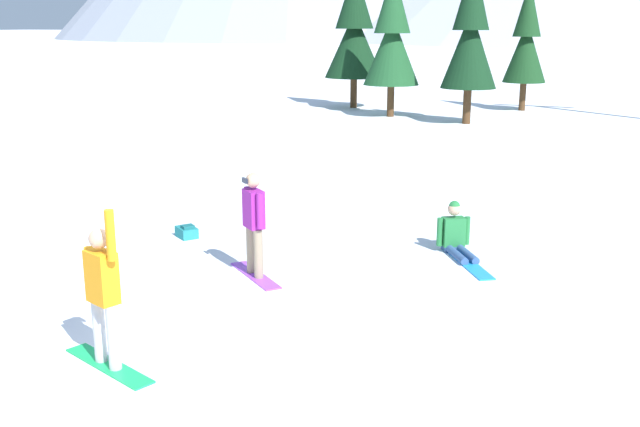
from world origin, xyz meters
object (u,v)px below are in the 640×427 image
at_px(snowboarder_background, 457,237).
at_px(pine_tree_slender, 354,32).
at_px(pine_tree_young, 392,37).
at_px(pine_tree_short, 526,40).
at_px(snowboarder_midground, 254,222).
at_px(snowboarder_foreground, 103,293).
at_px(backpack_teal, 187,232).
at_px(pine_tree_twin, 470,34).

height_order(snowboarder_background, pine_tree_slender, pine_tree_slender).
distance_m(pine_tree_young, pine_tree_short, 6.99).
bearing_deg(snowboarder_midground, pine_tree_short, 89.73).
bearing_deg(snowboarder_background, snowboarder_foreground, -114.01).
xyz_separation_m(snowboarder_midground, backpack_teal, (-2.32, 1.47, -0.81)).
height_order(snowboarder_background, pine_tree_twin, pine_tree_twin).
bearing_deg(snowboarder_foreground, pine_tree_twin, 92.81).
height_order(snowboarder_midground, pine_tree_twin, pine_tree_twin).
height_order(backpack_teal, pine_tree_short, pine_tree_short).
bearing_deg(snowboarder_midground, snowboarder_background, 43.09).
height_order(backpack_teal, pine_tree_slender, pine_tree_slender).
bearing_deg(snowboarder_midground, backpack_teal, 147.65).
height_order(snowboarder_midground, pine_tree_short, pine_tree_short).
bearing_deg(snowboarder_midground, pine_tree_twin, 93.39).
distance_m(snowboarder_foreground, pine_tree_slender, 29.16).
relative_size(pine_tree_young, pine_tree_slender, 0.96).
bearing_deg(pine_tree_slender, snowboarder_foreground, -74.57).
relative_size(snowboarder_midground, snowboarder_background, 1.03).
relative_size(snowboarder_background, backpack_teal, 3.09).
distance_m(pine_tree_young, pine_tree_twin, 3.84).
distance_m(snowboarder_foreground, pine_tree_young, 25.86).
relative_size(pine_tree_slender, pine_tree_short, 1.10).
xyz_separation_m(snowboarder_foreground, snowboarder_midground, (0.03, 3.66, -0.03)).
xyz_separation_m(snowboarder_foreground, pine_tree_short, (0.15, 30.11, 2.36)).
distance_m(snowboarder_midground, pine_tree_slender, 25.68).
xyz_separation_m(snowboarder_midground, pine_tree_slender, (-7.75, 24.32, 2.74)).
height_order(snowboarder_foreground, pine_tree_short, pine_tree_short).
distance_m(snowboarder_background, backpack_teal, 5.19).
xyz_separation_m(pine_tree_young, pine_tree_twin, (3.69, -1.05, 0.14)).
bearing_deg(pine_tree_slender, pine_tree_young, -43.77).
relative_size(snowboarder_midground, pine_tree_twin, 0.26).
relative_size(snowboarder_foreground, snowboarder_midground, 1.16).
height_order(pine_tree_twin, pine_tree_short, pine_tree_twin).
bearing_deg(backpack_teal, pine_tree_young, 97.32).
distance_m(snowboarder_midground, backpack_teal, 2.86).
bearing_deg(snowboarder_foreground, snowboarder_background, 65.99).
bearing_deg(pine_tree_slender, backpack_teal, -76.64).
xyz_separation_m(pine_tree_young, pine_tree_short, (5.03, 4.84, -0.18)).
bearing_deg(pine_tree_twin, pine_tree_short, 77.19).
bearing_deg(snowboarder_background, pine_tree_twin, 102.43).
height_order(snowboarder_background, pine_tree_young, pine_tree_young).
height_order(snowboarder_foreground, backpack_teal, snowboarder_foreground).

